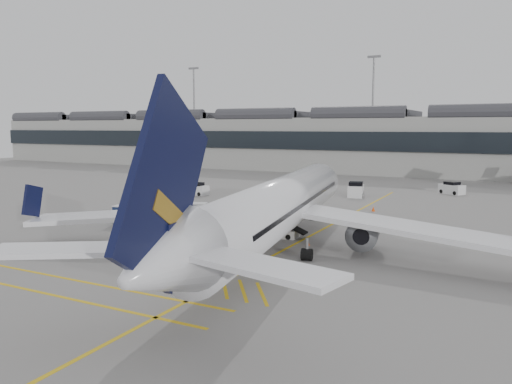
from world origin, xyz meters
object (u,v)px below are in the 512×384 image
at_px(baggage_cart_a, 236,212).
at_px(ramp_agent_b, 249,224).
at_px(belt_loader, 275,230).
at_px(pushback_tug, 166,220).
at_px(airliner_main, 277,207).
at_px(ramp_agent_a, 249,220).

distance_m(baggage_cart_a, ramp_agent_b, 5.77).
distance_m(belt_loader, baggage_cart_a, 6.97).
bearing_deg(pushback_tug, airliner_main, 6.37).
distance_m(belt_loader, ramp_agent_a, 3.56).
height_order(baggage_cart_a, ramp_agent_a, baggage_cart_a).
xyz_separation_m(ramp_agent_a, ramp_agent_b, (1.14, -2.09, 0.08)).
xyz_separation_m(ramp_agent_a, pushback_tug, (-7.69, -1.98, -0.30)).
xyz_separation_m(baggage_cart_a, pushback_tug, (-5.06, -4.26, -0.46)).
bearing_deg(ramp_agent_b, belt_loader, 170.25).
relative_size(ramp_agent_a, ramp_agent_b, 0.91).
relative_size(airliner_main, ramp_agent_b, 22.21).
distance_m(airliner_main, ramp_agent_b, 6.31).
bearing_deg(airliner_main, baggage_cart_a, 125.30).
bearing_deg(ramp_agent_b, ramp_agent_a, -88.67).
bearing_deg(ramp_agent_b, pushback_tug, -28.00).
bearing_deg(ramp_agent_a, baggage_cart_a, 97.20).
bearing_deg(ramp_agent_a, belt_loader, -65.51).
distance_m(ramp_agent_b, pushback_tug, 8.84).
xyz_separation_m(belt_loader, pushback_tug, (-10.94, -0.56, 0.02)).
distance_m(belt_loader, ramp_agent_b, 2.25).
bearing_deg(ramp_agent_b, airliner_main, 111.91).
height_order(ramp_agent_b, pushback_tug, ramp_agent_b).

